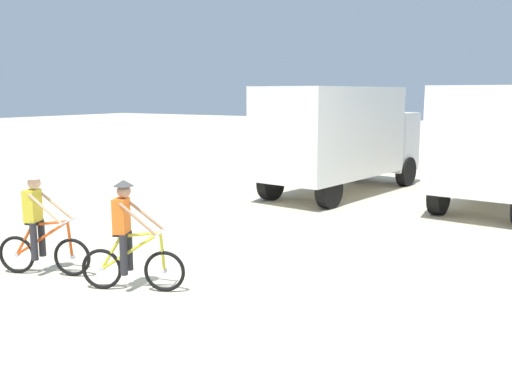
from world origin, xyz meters
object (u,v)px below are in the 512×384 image
box_truck_avon_van (506,140)px  cyclist_orange_shirt (39,228)px  box_truck_white_box (340,135)px  cyclist_cowboy_hat (128,240)px

box_truck_avon_van → cyclist_orange_shirt: box_truck_avon_van is taller
box_truck_avon_van → cyclist_orange_shirt: bearing=-118.2°
box_truck_white_box → box_truck_avon_van: bearing=6.6°
box_truck_white_box → cyclist_cowboy_hat: box_truck_white_box is taller
cyclist_orange_shirt → cyclist_cowboy_hat: same height
cyclist_cowboy_hat → cyclist_orange_shirt: bearing=-173.6°
box_truck_white_box → box_truck_avon_van: same height
box_truck_white_box → box_truck_avon_van: (4.75, 0.55, 0.00)m
box_truck_avon_van → cyclist_cowboy_hat: bearing=-110.3°
box_truck_avon_van → cyclist_cowboy_hat: size_ratio=3.81×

